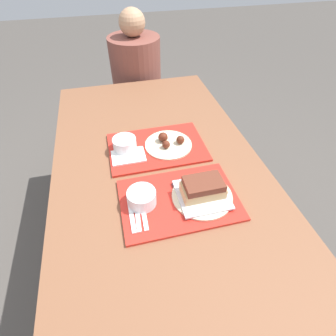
% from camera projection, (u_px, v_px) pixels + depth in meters
% --- Properties ---
extents(ground_plane, '(12.00, 12.00, 0.00)m').
position_uv_depth(ground_plane, '(164.00, 262.00, 1.61)').
color(ground_plane, '#4C4742').
extents(picnic_table, '(0.91, 1.83, 0.75)m').
position_uv_depth(picnic_table, '(163.00, 190.00, 1.16)').
color(picnic_table, brown).
rests_on(picnic_table, ground_plane).
extents(picnic_bench_far, '(0.86, 0.28, 0.47)m').
position_uv_depth(picnic_bench_far, '(132.00, 111.00, 2.14)').
color(picnic_bench_far, brown).
rests_on(picnic_bench_far, ground_plane).
extents(tray_near, '(0.44, 0.30, 0.01)m').
position_uv_depth(tray_near, '(179.00, 200.00, 1.00)').
color(tray_near, red).
rests_on(tray_near, picnic_table).
extents(tray_far, '(0.44, 0.30, 0.01)m').
position_uv_depth(tray_far, '(157.00, 147.00, 1.23)').
color(tray_far, red).
rests_on(tray_far, picnic_table).
extents(bowl_coleslaw_near, '(0.11, 0.11, 0.06)m').
position_uv_depth(bowl_coleslaw_near, '(142.00, 197.00, 0.96)').
color(bowl_coleslaw_near, silver).
rests_on(bowl_coleslaw_near, tray_near).
extents(brisket_sandwich_plate, '(0.23, 0.23, 0.09)m').
position_uv_depth(brisket_sandwich_plate, '(203.00, 191.00, 0.98)').
color(brisket_sandwich_plate, beige).
rests_on(brisket_sandwich_plate, tray_near).
extents(plastic_fork_near, '(0.03, 0.17, 0.00)m').
position_uv_depth(plastic_fork_near, '(137.00, 212.00, 0.95)').
color(plastic_fork_near, white).
rests_on(plastic_fork_near, tray_near).
extents(plastic_knife_near, '(0.02, 0.17, 0.00)m').
position_uv_depth(plastic_knife_near, '(143.00, 211.00, 0.95)').
color(plastic_knife_near, white).
rests_on(plastic_knife_near, tray_near).
extents(plastic_spoon_near, '(0.02, 0.17, 0.00)m').
position_uv_depth(plastic_spoon_near, '(131.00, 213.00, 0.94)').
color(plastic_spoon_near, white).
rests_on(plastic_spoon_near, tray_near).
extents(condiment_packet, '(0.04, 0.03, 0.01)m').
position_uv_depth(condiment_packet, '(177.00, 185.00, 1.04)').
color(condiment_packet, '#3F3F47').
rests_on(condiment_packet, tray_near).
extents(bowl_coleslaw_far, '(0.11, 0.11, 0.06)m').
position_uv_depth(bowl_coleslaw_far, '(125.00, 144.00, 1.19)').
color(bowl_coleslaw_far, silver).
rests_on(bowl_coleslaw_far, tray_far).
extents(wings_plate_far, '(0.22, 0.22, 0.05)m').
position_uv_depth(wings_plate_far, '(168.00, 143.00, 1.23)').
color(wings_plate_far, beige).
rests_on(wings_plate_far, tray_far).
extents(napkin_far, '(0.15, 0.10, 0.01)m').
position_uv_depth(napkin_far, '(128.00, 156.00, 1.17)').
color(napkin_far, white).
rests_on(napkin_far, tray_far).
extents(person_seated_across, '(0.36, 0.36, 0.67)m').
position_uv_depth(person_seated_across, '(136.00, 69.00, 1.91)').
color(person_seated_across, brown).
rests_on(person_seated_across, picnic_bench_far).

